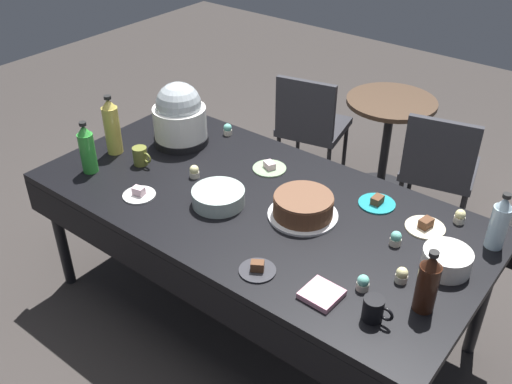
# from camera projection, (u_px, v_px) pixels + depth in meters

# --- Properties ---
(ground) EXTENTS (9.00, 9.00, 0.00)m
(ground) POSITION_uv_depth(u_px,v_px,m) (256.00, 313.00, 3.18)
(ground) COLOR #383330
(potluck_table) EXTENTS (2.20, 1.10, 0.75)m
(potluck_table) POSITION_uv_depth(u_px,v_px,m) (256.00, 211.00, 2.80)
(potluck_table) COLOR black
(potluck_table) RESTS_ON ground
(frosted_layer_cake) EXTENTS (0.33, 0.33, 0.11)m
(frosted_layer_cake) POSITION_uv_depth(u_px,v_px,m) (303.00, 207.00, 2.64)
(frosted_layer_cake) COLOR silver
(frosted_layer_cake) RESTS_ON potluck_table
(slow_cooker) EXTENTS (0.31, 0.31, 0.36)m
(slow_cooker) POSITION_uv_depth(u_px,v_px,m) (180.00, 116.00, 3.17)
(slow_cooker) COLOR black
(slow_cooker) RESTS_ON potluck_table
(glass_salad_bowl) EXTENTS (0.25, 0.25, 0.08)m
(glass_salad_bowl) POSITION_uv_depth(u_px,v_px,m) (218.00, 197.00, 2.73)
(glass_salad_bowl) COLOR #B2C6BC
(glass_salad_bowl) RESTS_ON potluck_table
(ceramic_snack_bowl) EXTENTS (0.20, 0.20, 0.09)m
(ceramic_snack_bowl) POSITION_uv_depth(u_px,v_px,m) (447.00, 261.00, 2.33)
(ceramic_snack_bowl) COLOR silver
(ceramic_snack_bowl) RESTS_ON potluck_table
(dessert_plate_white) EXTENTS (0.16, 0.16, 0.05)m
(dessert_plate_white) POSITION_uv_depth(u_px,v_px,m) (139.00, 194.00, 2.80)
(dessert_plate_white) COLOR white
(dessert_plate_white) RESTS_ON potluck_table
(dessert_plate_charcoal) EXTENTS (0.15, 0.15, 0.05)m
(dessert_plate_charcoal) POSITION_uv_depth(u_px,v_px,m) (257.00, 269.00, 2.34)
(dessert_plate_charcoal) COLOR #2D2D33
(dessert_plate_charcoal) RESTS_ON potluck_table
(dessert_plate_sage) EXTENTS (0.18, 0.18, 0.04)m
(dessert_plate_sage) POSITION_uv_depth(u_px,v_px,m) (269.00, 168.00, 3.01)
(dessert_plate_sage) COLOR #8CA87F
(dessert_plate_sage) RESTS_ON potluck_table
(dessert_plate_teal) EXTENTS (0.18, 0.18, 0.04)m
(dessert_plate_teal) POSITION_uv_depth(u_px,v_px,m) (377.00, 203.00, 2.74)
(dessert_plate_teal) COLOR teal
(dessert_plate_teal) RESTS_ON potluck_table
(dessert_plate_cream) EXTENTS (0.18, 0.18, 0.05)m
(dessert_plate_cream) POSITION_uv_depth(u_px,v_px,m) (425.00, 226.00, 2.58)
(dessert_plate_cream) COLOR beige
(dessert_plate_cream) RESTS_ON potluck_table
(cupcake_mint) EXTENTS (0.05, 0.05, 0.07)m
(cupcake_mint) POSITION_uv_depth(u_px,v_px,m) (228.00, 129.00, 3.32)
(cupcake_mint) COLOR beige
(cupcake_mint) RESTS_ON potluck_table
(cupcake_lemon) EXTENTS (0.05, 0.05, 0.07)m
(cupcake_lemon) POSITION_uv_depth(u_px,v_px,m) (460.00, 217.00, 2.61)
(cupcake_lemon) COLOR beige
(cupcake_lemon) RESTS_ON potluck_table
(cupcake_cocoa) EXTENTS (0.05, 0.05, 0.07)m
(cupcake_cocoa) POSITION_uv_depth(u_px,v_px,m) (402.00, 275.00, 2.28)
(cupcake_cocoa) COLOR beige
(cupcake_cocoa) RESTS_ON potluck_table
(cupcake_rose) EXTENTS (0.05, 0.05, 0.07)m
(cupcake_rose) POSITION_uv_depth(u_px,v_px,m) (396.00, 239.00, 2.47)
(cupcake_rose) COLOR beige
(cupcake_rose) RESTS_ON potluck_table
(cupcake_berry) EXTENTS (0.05, 0.05, 0.07)m
(cupcake_berry) POSITION_uv_depth(u_px,v_px,m) (194.00, 172.00, 2.93)
(cupcake_berry) COLOR beige
(cupcake_berry) RESTS_ON potluck_table
(cupcake_vanilla) EXTENTS (0.05, 0.05, 0.07)m
(cupcake_vanilla) POSITION_uv_depth(u_px,v_px,m) (363.00, 283.00, 2.24)
(cupcake_vanilla) COLOR beige
(cupcake_vanilla) RESTS_ON potluck_table
(soda_bottle_water) EXTENTS (0.08, 0.08, 0.27)m
(soda_bottle_water) POSITION_uv_depth(u_px,v_px,m) (499.00, 223.00, 2.41)
(soda_bottle_water) COLOR silver
(soda_bottle_water) RESTS_ON potluck_table
(soda_bottle_lime_soda) EXTENTS (0.08, 0.08, 0.28)m
(soda_bottle_lime_soda) POSITION_uv_depth(u_px,v_px,m) (87.00, 149.00, 2.93)
(soda_bottle_lime_soda) COLOR green
(soda_bottle_lime_soda) RESTS_ON potluck_table
(soda_bottle_cola) EXTENTS (0.08, 0.08, 0.27)m
(soda_bottle_cola) POSITION_uv_depth(u_px,v_px,m) (428.00, 283.00, 2.10)
(soda_bottle_cola) COLOR #33190F
(soda_bottle_cola) RESTS_ON potluck_table
(soda_bottle_ginger_ale) EXTENTS (0.09, 0.09, 0.33)m
(soda_bottle_ginger_ale) POSITION_uv_depth(u_px,v_px,m) (112.00, 126.00, 3.08)
(soda_bottle_ginger_ale) COLOR gold
(soda_bottle_ginger_ale) RESTS_ON potluck_table
(coffee_mug_black) EXTENTS (0.12, 0.08, 0.10)m
(coffee_mug_black) POSITION_uv_depth(u_px,v_px,m) (374.00, 309.00, 2.10)
(coffee_mug_black) COLOR black
(coffee_mug_black) RESTS_ON potluck_table
(coffee_mug_olive) EXTENTS (0.12, 0.08, 0.10)m
(coffee_mug_olive) POSITION_uv_depth(u_px,v_px,m) (141.00, 156.00, 3.03)
(coffee_mug_olive) COLOR olive
(coffee_mug_olive) RESTS_ON potluck_table
(paper_napkin_stack) EXTENTS (0.15, 0.15, 0.02)m
(paper_napkin_stack) POSITION_uv_depth(u_px,v_px,m) (322.00, 294.00, 2.21)
(paper_napkin_stack) COLOR pink
(paper_napkin_stack) RESTS_ON potluck_table
(maroon_chair_left) EXTENTS (0.52, 0.52, 0.85)m
(maroon_chair_left) POSITION_uv_depth(u_px,v_px,m) (311.00, 123.00, 4.04)
(maroon_chair_left) COLOR #333338
(maroon_chair_left) RESTS_ON ground
(maroon_chair_right) EXTENTS (0.53, 0.53, 0.85)m
(maroon_chair_right) POSITION_uv_depth(u_px,v_px,m) (439.00, 165.00, 3.55)
(maroon_chair_right) COLOR #333338
(maroon_chair_right) RESTS_ON ground
(round_cafe_table) EXTENTS (0.60, 0.60, 0.72)m
(round_cafe_table) POSITION_uv_depth(u_px,v_px,m) (388.00, 130.00, 3.94)
(round_cafe_table) COLOR #473323
(round_cafe_table) RESTS_ON ground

